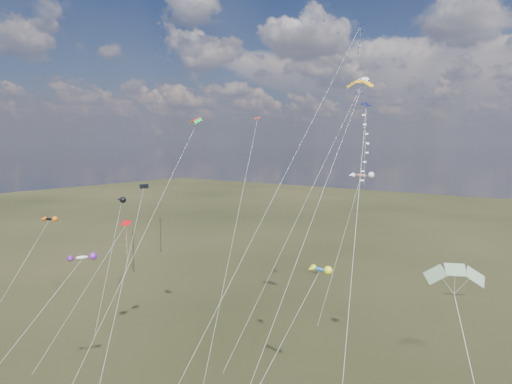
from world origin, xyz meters
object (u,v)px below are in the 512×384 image
Objects in this scene: utility_pole_near at (133,251)px; parafoil_yellow at (360,83)px; novelty_black_orange at (49,219)px; utility_pole_far at (161,234)px.

parafoil_yellow is at bearing -7.32° from utility_pole_near.
utility_pole_near is at bearing 104.67° from novelty_black_orange.
novelty_black_orange is (5.04, -19.24, 9.30)m from utility_pole_near.
novelty_black_orange is (-43.03, -13.07, -18.04)m from parafoil_yellow.
utility_pole_near is 16.12m from utility_pole_far.
novelty_black_orange is at bearing -75.33° from utility_pole_near.
utility_pole_near is at bearing -60.26° from utility_pole_far.
utility_pole_far is at bearing 111.41° from novelty_black_orange.
utility_pole_far is 36.90m from novelty_black_orange.
utility_pole_near is 0.25× the size of parafoil_yellow.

